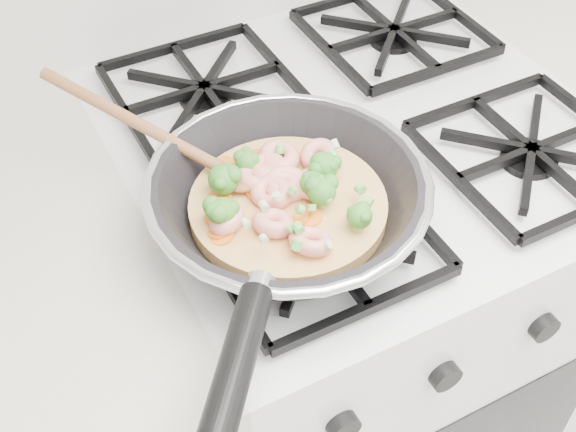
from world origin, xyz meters
name	(u,v)px	position (x,y,z in m)	size (l,w,h in m)	color
stove	(342,331)	(0.00, 1.70, 0.46)	(0.60, 0.60, 0.92)	silver
skillet	(285,200)	(-0.17, 1.58, 0.96)	(0.36, 0.52, 0.10)	black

